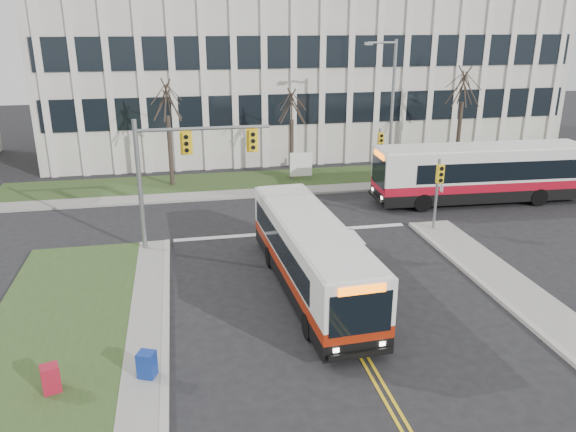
# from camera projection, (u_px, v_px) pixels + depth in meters

# --- Properties ---
(ground) EXTENTS (120.00, 120.00, 0.00)m
(ground) POSITION_uv_depth(u_px,v_px,m) (336.00, 308.00, 21.22)
(ground) COLOR black
(ground) RESTS_ON ground
(grass_verge) EXTENTS (5.00, 26.00, 0.12)m
(grass_verge) POSITION_uv_depth(u_px,v_px,m) (21.00, 432.00, 14.74)
(grass_verge) COLOR #30491F
(grass_verge) RESTS_ON ground
(sidewalk_west) EXTENTS (1.20, 26.00, 0.14)m
(sidewalk_west) POSITION_uv_depth(u_px,v_px,m) (138.00, 417.00, 15.28)
(sidewalk_west) COLOR #9E9B93
(sidewalk_west) RESTS_ON ground
(sidewalk_cross) EXTENTS (44.00, 1.60, 0.14)m
(sidewalk_cross) POSITION_uv_depth(u_px,v_px,m) (346.00, 188.00, 36.19)
(sidewalk_cross) COLOR #9E9B93
(sidewalk_cross) RESTS_ON ground
(building_lawn) EXTENTS (44.00, 5.00, 0.12)m
(building_lawn) POSITION_uv_depth(u_px,v_px,m) (335.00, 177.00, 38.78)
(building_lawn) COLOR #30491F
(building_lawn) RESTS_ON ground
(office_building) EXTENTS (40.00, 16.00, 12.00)m
(office_building) POSITION_uv_depth(u_px,v_px,m) (298.00, 74.00, 47.94)
(office_building) COLOR silver
(office_building) RESTS_ON ground
(mast_arm_signal) EXTENTS (6.11, 0.38, 6.20)m
(mast_arm_signal) POSITION_uv_depth(u_px,v_px,m) (176.00, 161.00, 25.42)
(mast_arm_signal) COLOR slate
(mast_arm_signal) RESTS_ON ground
(signal_pole_near) EXTENTS (0.34, 0.39, 3.80)m
(signal_pole_near) POSITION_uv_depth(u_px,v_px,m) (438.00, 185.00, 28.10)
(signal_pole_near) COLOR slate
(signal_pole_near) RESTS_ON ground
(signal_pole_far) EXTENTS (0.34, 0.39, 3.80)m
(signal_pole_far) POSITION_uv_depth(u_px,v_px,m) (380.00, 149.00, 35.97)
(signal_pole_far) COLOR slate
(signal_pole_far) RESTS_ON ground
(streetlight) EXTENTS (2.15, 0.25, 9.20)m
(streetlight) POSITION_uv_depth(u_px,v_px,m) (390.00, 104.00, 35.98)
(streetlight) COLOR slate
(streetlight) RESTS_ON ground
(directory_sign) EXTENTS (1.50, 0.12, 2.00)m
(directory_sign) POSITION_uv_depth(u_px,v_px,m) (301.00, 165.00, 37.50)
(directory_sign) COLOR slate
(directory_sign) RESTS_ON ground
(tree_left) EXTENTS (1.80, 1.80, 7.70)m
(tree_left) POSITION_uv_depth(u_px,v_px,m) (167.00, 101.00, 34.97)
(tree_left) COLOR #42352B
(tree_left) RESTS_ON ground
(tree_mid) EXTENTS (1.80, 1.80, 6.82)m
(tree_mid) POSITION_uv_depth(u_px,v_px,m) (292.00, 108.00, 36.83)
(tree_mid) COLOR #42352B
(tree_mid) RESTS_ON ground
(tree_right) EXTENTS (1.80, 1.80, 8.25)m
(tree_right) POSITION_uv_depth(u_px,v_px,m) (463.00, 88.00, 38.50)
(tree_right) COLOR #42352B
(tree_right) RESTS_ON ground
(bus_main) EXTENTS (2.89, 10.93, 2.89)m
(bus_main) POSITION_uv_depth(u_px,v_px,m) (311.00, 257.00, 22.15)
(bus_main) COLOR silver
(bus_main) RESTS_ON ground
(bus_cross) EXTENTS (12.64, 3.26, 3.34)m
(bus_cross) POSITION_uv_depth(u_px,v_px,m) (480.00, 175.00, 33.12)
(bus_cross) COLOR silver
(bus_cross) RESTS_ON ground
(newspaper_box_blue) EXTENTS (0.63, 0.61, 0.95)m
(newspaper_box_blue) POSITION_uv_depth(u_px,v_px,m) (147.00, 366.00, 16.84)
(newspaper_box_blue) COLOR navy
(newspaper_box_blue) RESTS_ON ground
(newspaper_box_red) EXTENTS (0.61, 0.58, 0.95)m
(newspaper_box_red) POSITION_uv_depth(u_px,v_px,m) (51.00, 380.00, 16.19)
(newspaper_box_red) COLOR maroon
(newspaper_box_red) RESTS_ON ground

